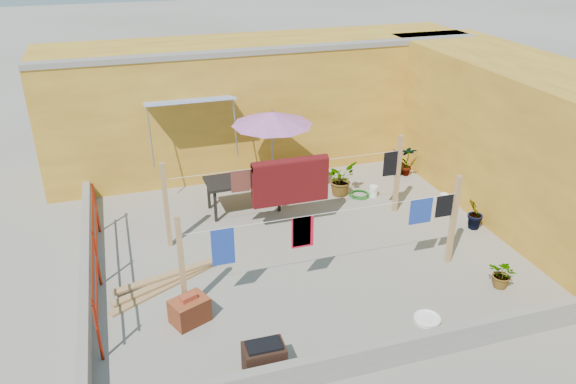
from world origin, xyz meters
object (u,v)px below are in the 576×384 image
Objects in this scene: water_jug_a at (373,191)px; patio_umbrella at (272,119)px; outdoor_table at (243,181)px; white_basin at (427,319)px; green_hose at (359,194)px; plant_back_a at (340,179)px; water_jug_b at (444,200)px; brazier at (264,359)px; brick_stack at (190,310)px.

patio_umbrella is at bearing 165.16° from water_jug_a.
outdoor_table is 5.15m from white_basin.
outdoor_table is 3.75× the size of white_basin.
plant_back_a reaches higher than green_hose.
water_jug_a is 0.97× the size of water_jug_b.
plant_back_a is (-2.05, 1.25, 0.26)m from water_jug_b.
green_hose is at bearing 53.24° from brazier.
brazier is (-0.91, -5.07, -0.44)m from outdoor_table.
brick_stack is 2.27× the size of water_jug_a.
patio_umbrella is 2.99m from water_jug_a.
brazier is at bearing -107.33° from patio_umbrella.
outdoor_table reaches higher than water_jug_a.
brick_stack is at bearing -116.13° from outdoor_table.
white_basin is 0.56× the size of plant_back_a.
brazier is at bearing -100.18° from outdoor_table.
white_basin is (2.84, 0.34, -0.22)m from brazier.
patio_umbrella is at bearing 72.67° from brazier.
plant_back_a is at bearing 84.87° from white_basin.
brazier is 1.21× the size of green_hose.
green_hose is 0.61× the size of plant_back_a.
brick_stack is 6.63m from water_jug_b.
plant_back_a is at bearing -8.94° from patio_umbrella.
water_jug_b is 2.42m from plant_back_a.
white_basin is at bearing 6.79° from brazier.
brazier is 6.61m from water_jug_b.
water_jug_a reaches higher than white_basin.
patio_umbrella reaches higher than water_jug_a.
water_jug_a is at bearing 34.49° from brick_stack.
outdoor_table is 5.17m from brazier.
water_jug_a is 0.62× the size of green_hose.
brick_stack is 5.69m from green_hose.
white_basin is 4.86m from plant_back_a.
outdoor_table is 3.13m from water_jug_a.
green_hose is (3.69, 4.94, -0.23)m from brazier.
plant_back_a is (0.43, 4.83, 0.36)m from white_basin.
patio_umbrella is 4.33m from water_jug_b.
brick_stack reaches higher than green_hose.
water_jug_b is (4.42, -1.16, -0.56)m from outdoor_table.
brazier is 1.94× the size of water_jug_a.
patio_umbrella reaches higher than plant_back_a.
outdoor_table is at bearing 112.22° from white_basin.
water_jug_b is 1.94m from green_hose.
green_hose is (-0.29, 0.13, -0.10)m from water_jug_a.
plant_back_a is (4.12, 3.67, 0.19)m from brick_stack.
water_jug_b is at bearing -22.47° from patio_umbrella.
brick_stack reaches higher than white_basin.
patio_umbrella reaches higher than brick_stack.
brick_stack is 5.85m from water_jug_a.
white_basin is 4.61m from water_jug_a.
outdoor_table is at bearing 63.87° from brick_stack.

